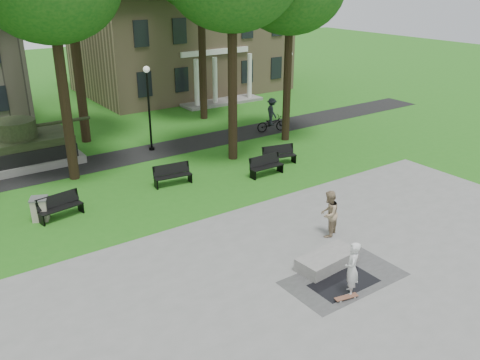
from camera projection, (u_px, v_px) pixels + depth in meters
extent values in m
plane|color=#226217|center=(282.00, 237.00, 19.23)|extent=(120.00, 120.00, 0.00)
cube|color=gray|center=(387.00, 302.00, 15.42)|extent=(22.00, 16.00, 0.02)
cube|color=black|center=(146.00, 153.00, 28.35)|extent=(44.00, 2.60, 0.01)
cube|color=#9E8460|center=(180.00, 42.00, 42.80)|extent=(16.00, 11.00, 8.00)
cube|color=silver|center=(215.00, 52.00, 38.70)|extent=(6.00, 0.30, 0.40)
cylinder|color=black|center=(64.00, 98.00, 23.33)|extent=(0.48, 0.48, 8.00)
cylinder|color=black|center=(233.00, 82.00, 25.99)|extent=(0.50, 0.50, 8.32)
cylinder|color=black|center=(287.00, 76.00, 29.25)|extent=(0.46, 0.46, 7.68)
cylinder|color=black|center=(77.00, 63.00, 28.60)|extent=(0.54, 0.54, 9.28)
cylinder|color=black|center=(202.00, 55.00, 33.60)|extent=(0.50, 0.50, 8.64)
cylinder|color=black|center=(149.00, 112.00, 28.02)|extent=(0.12, 0.12, 4.40)
sphere|color=silver|center=(146.00, 69.00, 27.14)|extent=(0.36, 0.36, 0.36)
cylinder|color=black|center=(152.00, 149.00, 28.82)|extent=(0.32, 0.32, 0.16)
cylinder|color=black|center=(288.00, 90.00, 33.32)|extent=(0.12, 0.12, 4.40)
sphere|color=silver|center=(290.00, 54.00, 32.44)|extent=(0.36, 0.36, 0.36)
cylinder|color=black|center=(287.00, 122.00, 34.12)|extent=(0.32, 0.32, 0.16)
cube|color=gray|center=(14.00, 162.00, 26.36)|extent=(6.50, 3.40, 0.40)
cube|color=#2D351C|center=(12.00, 149.00, 26.08)|extent=(5.80, 2.80, 1.10)
cube|color=black|center=(19.00, 160.00, 25.13)|extent=(5.80, 0.35, 0.70)
cube|color=black|center=(7.00, 146.00, 27.18)|extent=(5.80, 0.35, 0.70)
cylinder|color=#2D351C|center=(15.00, 129.00, 25.86)|extent=(2.10, 2.10, 0.90)
cylinder|color=#2D351C|center=(60.00, 122.00, 27.08)|extent=(3.20, 0.18, 0.18)
cube|color=black|center=(344.00, 283.00, 16.34)|extent=(2.20, 1.20, 0.00)
cube|color=gray|center=(327.00, 260.00, 17.23)|extent=(2.27, 1.17, 0.45)
cube|color=brown|center=(346.00, 298.00, 15.54)|extent=(0.80, 0.35, 0.07)
imported|color=silver|center=(352.00, 269.00, 15.49)|extent=(0.76, 0.75, 1.78)
imported|color=#9A8364|center=(329.00, 214.00, 19.02)|extent=(1.10, 1.02, 1.81)
imported|color=black|center=(272.00, 124.00, 32.08)|extent=(2.05, 1.17, 1.02)
imported|color=#1F242A|center=(272.00, 111.00, 31.79)|extent=(0.90, 1.22, 1.70)
cube|color=black|center=(61.00, 208.00, 20.59)|extent=(1.85, 0.76, 0.05)
cube|color=black|center=(58.00, 200.00, 20.65)|extent=(1.80, 0.47, 0.50)
cube|color=black|center=(40.00, 218.00, 20.23)|extent=(0.14, 0.45, 0.45)
cube|color=black|center=(82.00, 208.00, 21.13)|extent=(0.14, 0.45, 0.45)
cube|color=black|center=(173.00, 176.00, 23.87)|extent=(1.84, 0.66, 0.05)
cube|color=black|center=(171.00, 169.00, 23.92)|extent=(1.81, 0.37, 0.50)
cube|color=black|center=(157.00, 184.00, 23.50)|extent=(0.11, 0.45, 0.45)
cube|color=black|center=(189.00, 177.00, 24.40)|extent=(0.11, 0.45, 0.45)
cube|color=black|center=(267.00, 167.00, 25.02)|extent=(1.80, 0.45, 0.05)
cube|color=black|center=(264.00, 160.00, 25.07)|extent=(1.80, 0.16, 0.50)
cube|color=black|center=(253.00, 175.00, 24.65)|extent=(0.06, 0.45, 0.45)
cube|color=black|center=(280.00, 168.00, 25.55)|extent=(0.06, 0.45, 0.45)
cube|color=black|center=(280.00, 156.00, 26.47)|extent=(1.85, 0.81, 0.05)
cube|color=black|center=(277.00, 150.00, 26.52)|extent=(1.79, 0.51, 0.50)
cube|color=black|center=(267.00, 164.00, 26.10)|extent=(0.15, 0.45, 0.45)
cube|color=black|center=(292.00, 157.00, 27.00)|extent=(0.15, 0.45, 0.45)
cube|color=#A69E89|center=(40.00, 210.00, 20.47)|extent=(0.79, 0.79, 0.90)
cube|color=#4C4C4C|center=(38.00, 199.00, 20.29)|extent=(0.87, 0.87, 0.06)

